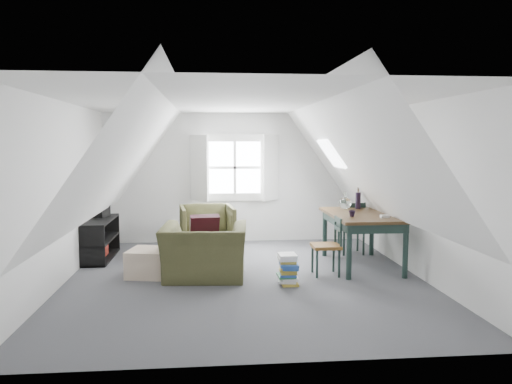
{
  "coord_description": "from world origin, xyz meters",
  "views": [
    {
      "loc": [
        -0.49,
        -6.92,
        1.93
      ],
      "look_at": [
        0.21,
        0.6,
        1.18
      ],
      "focal_mm": 35.0,
      "sensor_mm": 36.0,
      "label": 1
    }
  ],
  "objects": [
    {
      "name": "wall_left",
      "position": [
        -2.5,
        0.0,
        1.25
      ],
      "size": [
        0.0,
        5.5,
        5.5
      ],
      "primitive_type": "plane",
      "rotation": [
        1.57,
        0.0,
        1.57
      ],
      "color": "silver",
      "rests_on": "ground"
    },
    {
      "name": "skylight",
      "position": [
        1.55,
        1.3,
        1.75
      ],
      "size": [
        0.35,
        0.75,
        0.47
      ],
      "primitive_type": "cube",
      "rotation": [
        0.0,
        0.95,
        0.0
      ],
      "color": "white",
      "rests_on": "slope_right"
    },
    {
      "name": "vase_twigs",
      "position": [
        1.97,
        1.12,
        0.98
      ],
      "size": [
        0.09,
        0.1,
        0.68
      ],
      "rotation": [
        0.0,
        0.0,
        0.36
      ],
      "color": "black",
      "rests_on": "dining_table"
    },
    {
      "name": "paper_box",
      "position": [
        2.07,
        0.12,
        0.85
      ],
      "size": [
        0.13,
        0.09,
        0.04
      ],
      "primitive_type": "cube",
      "rotation": [
        0.0,
        0.0,
        0.02
      ],
      "color": "white",
      "rests_on": "dining_table"
    },
    {
      "name": "floor",
      "position": [
        0.0,
        0.0,
        0.0
      ],
      "size": [
        5.5,
        5.5,
        0.0
      ],
      "primitive_type": "plane",
      "color": "#45464A",
      "rests_on": "ground"
    },
    {
      "name": "cup",
      "position": [
        1.62,
        0.27,
        0.83
      ],
      "size": [
        0.12,
        0.12,
        0.09
      ],
      "primitive_type": "imported",
      "rotation": [
        0.0,
        0.0,
        -0.24
      ],
      "color": "black",
      "rests_on": "dining_table"
    },
    {
      "name": "electronics_box",
      "position": [
        -2.33,
        1.73,
        0.75
      ],
      "size": [
        0.26,
        0.3,
        0.2
      ],
      "primitive_type": "cube",
      "rotation": [
        0.0,
        0.0,
        -0.38
      ],
      "color": "black",
      "rests_on": "media_shelf"
    },
    {
      "name": "armchair_near",
      "position": [
        -0.57,
        0.08,
        0.0
      ],
      "size": [
        1.26,
        1.12,
        0.77
      ],
      "primitive_type": "imported",
      "rotation": [
        0.0,
        0.0,
        3.06
      ],
      "color": "#404021",
      "rests_on": "floor"
    },
    {
      "name": "ceiling",
      "position": [
        0.0,
        0.0,
        2.5
      ],
      "size": [
        5.5,
        5.5,
        0.0
      ],
      "primitive_type": "plane",
      "rotation": [
        3.14,
        0.0,
        0.0
      ],
      "color": "white",
      "rests_on": "wall_back"
    },
    {
      "name": "dining_chair_near",
      "position": [
        1.22,
        0.11,
        0.44
      ],
      "size": [
        0.4,
        0.4,
        0.85
      ],
      "rotation": [
        0.0,
        0.0,
        -1.88
      ],
      "color": "brown",
      "rests_on": "floor"
    },
    {
      "name": "wall_back",
      "position": [
        0.0,
        2.75,
        1.25
      ],
      "size": [
        5.0,
        0.0,
        5.0
      ],
      "primitive_type": "plane",
      "rotation": [
        1.57,
        0.0,
        0.0
      ],
      "color": "silver",
      "rests_on": "ground"
    },
    {
      "name": "slope_right",
      "position": [
        1.55,
        0.0,
        1.78
      ],
      "size": [
        3.19,
        5.5,
        4.48
      ],
      "primitive_type": "plane",
      "rotation": [
        0.0,
        -2.19,
        0.0
      ],
      "color": "white",
      "rests_on": "wall_right"
    },
    {
      "name": "throw_pillow",
      "position": [
        -0.57,
        0.23,
        0.69
      ],
      "size": [
        0.45,
        0.31,
        0.43
      ],
      "primitive_type": "cube",
      "rotation": [
        0.31,
        0.0,
        0.17
      ],
      "color": "#330E16",
      "rests_on": "armchair_near"
    },
    {
      "name": "wall_right",
      "position": [
        2.5,
        0.0,
        1.25
      ],
      "size": [
        0.0,
        5.5,
        5.5
      ],
      "primitive_type": "plane",
      "rotation": [
        1.57,
        0.0,
        -1.57
      ],
      "color": "silver",
      "rests_on": "ground"
    },
    {
      "name": "armchair_far",
      "position": [
        -0.54,
        1.74,
        0.0
      ],
      "size": [
        1.0,
        1.03,
        0.85
      ],
      "primitive_type": "imported",
      "rotation": [
        0.0,
        0.0,
        0.11
      ],
      "color": "#404021",
      "rests_on": "floor"
    },
    {
      "name": "demijohn",
      "position": [
        1.72,
        1.02,
        0.95
      ],
      "size": [
        0.2,
        0.2,
        0.28
      ],
      "rotation": [
        0.0,
        0.0,
        0.38
      ],
      "color": "silver",
      "rests_on": "dining_table"
    },
    {
      "name": "media_shelf",
      "position": [
        -2.33,
        1.44,
        0.3
      ],
      "size": [
        0.43,
        1.3,
        0.66
      ],
      "rotation": [
        0.0,
        0.0,
        0.06
      ],
      "color": "black",
      "rests_on": "floor"
    },
    {
      "name": "ottoman",
      "position": [
        -1.36,
        0.3,
        0.2
      ],
      "size": [
        0.69,
        0.69,
        0.39
      ],
      "primitive_type": "cube",
      "rotation": [
        0.0,
        0.0,
        -0.2
      ],
      "color": "tan",
      "rests_on": "floor"
    },
    {
      "name": "dining_table",
      "position": [
        1.87,
        0.57,
        0.72
      ],
      "size": [
        1.0,
        1.66,
        0.83
      ],
      "rotation": [
        0.0,
        0.0,
        -0.0
      ],
      "color": "#362311",
      "rests_on": "floor"
    },
    {
      "name": "wall_front",
      "position": [
        0.0,
        -2.75,
        1.25
      ],
      "size": [
        5.0,
        0.0,
        5.0
      ],
      "primitive_type": "plane",
      "rotation": [
        -1.57,
        0.0,
        0.0
      ],
      "color": "silver",
      "rests_on": "ground"
    },
    {
      "name": "slope_left",
      "position": [
        -1.55,
        0.0,
        1.78
      ],
      "size": [
        3.19,
        5.5,
        4.48
      ],
      "primitive_type": "plane",
      "rotation": [
        0.0,
        2.19,
        0.0
      ],
      "color": "white",
      "rests_on": "wall_left"
    },
    {
      "name": "magazine_stack",
      "position": [
        0.57,
        -0.33,
        0.21
      ],
      "size": [
        0.31,
        0.37,
        0.42
      ],
      "rotation": [
        0.0,
        0.0,
        -0.24
      ],
      "color": "#B29933",
      "rests_on": "floor"
    },
    {
      "name": "dining_chair_far",
      "position": [
        1.96,
        1.44,
        0.48
      ],
      "size": [
        0.43,
        0.43,
        0.91
      ],
      "rotation": [
        0.0,
        0.0,
        3.04
      ],
      "color": "brown",
      "rests_on": "floor"
    },
    {
      "name": "dormer_window",
      "position": [
        0.0,
        2.68,
        1.45
      ],
      "size": [
        1.71,
        0.35,
        1.3
      ],
      "color": "white",
      "rests_on": "wall_back"
    }
  ]
}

